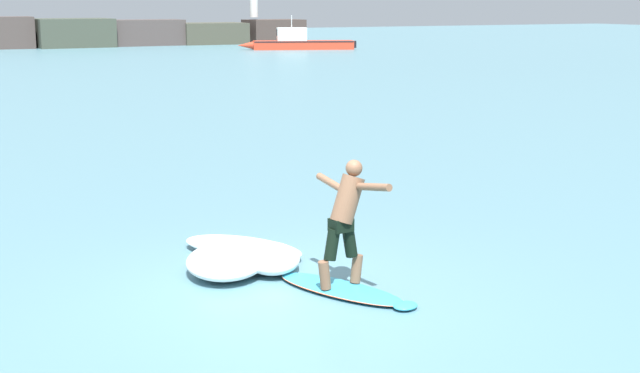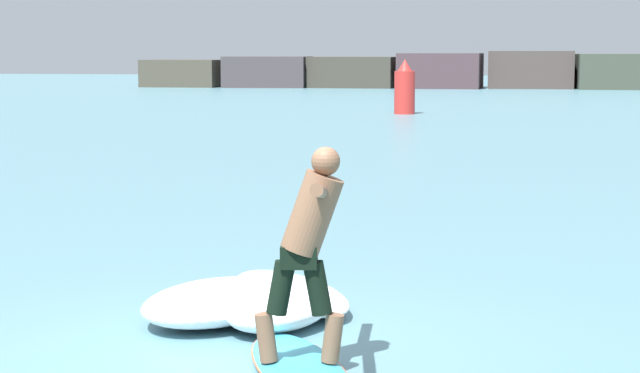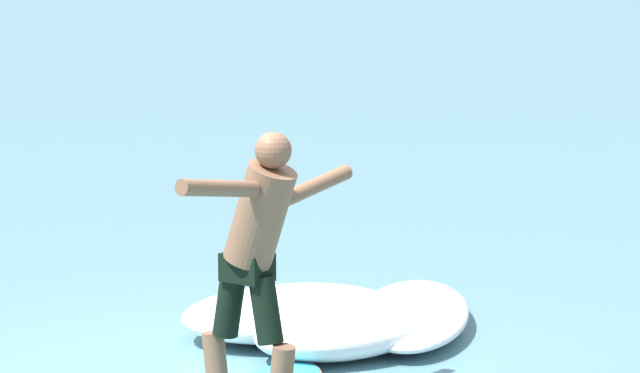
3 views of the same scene
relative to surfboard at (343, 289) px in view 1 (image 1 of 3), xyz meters
The scene contains 7 objects.
ground_plane 0.71m from the surfboard, 159.80° to the left, with size 200.00×200.00×0.00m, color slate.
surfboard is the anchor object (origin of this frame).
surfer 0.95m from the surfboard, 35.55° to the left, with size 0.66×1.49×1.56m.
fishing_boat_near_jetty 56.14m from the surfboard, 65.36° to the left, with size 8.46×3.92×2.50m.
wave_foam_at_tail 2.17m from the surfboard, 102.93° to the left, with size 1.72×1.99×0.22m.
wave_foam_at_nose 1.73m from the surfboard, 124.98° to the left, with size 1.59×1.83×0.33m.
wave_foam_beside 1.34m from the surfboard, 107.97° to the left, with size 1.09×1.36×0.32m.
Camera 1 is at (-4.26, -9.46, 3.51)m, focal length 50.00 mm.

